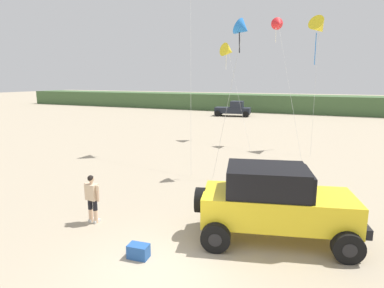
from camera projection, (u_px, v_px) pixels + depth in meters
name	position (u px, v px, depth m)	size (l,w,h in m)	color
ground_plane	(162.00, 271.00, 8.15)	(220.00, 220.00, 0.00)	tan
dune_ridge	(265.00, 103.00, 49.37)	(90.00, 6.00, 2.50)	#426038
jeep	(275.00, 201.00, 9.60)	(5.02, 3.37, 2.26)	yellow
person_watching	(92.00, 196.00, 10.78)	(0.62, 0.32, 1.67)	#DBB28E
cooler_box	(138.00, 251.00, 8.75)	(0.56, 0.36, 0.38)	#23519E
distant_pickup	(234.00, 109.00, 42.58)	(4.80, 2.89, 1.98)	#1E232D
kite_green_box	(278.00, 24.00, 22.75)	(3.25, 6.10, 9.13)	red
kite_purple_stunt	(243.00, 29.00, 15.22)	(1.34, 2.02, 7.64)	blue
kite_red_delta	(228.00, 51.00, 25.36)	(3.82, 4.64, 7.70)	yellow
kite_pink_ribbon	(319.00, 27.00, 21.49)	(1.44, 3.91, 8.99)	yellow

